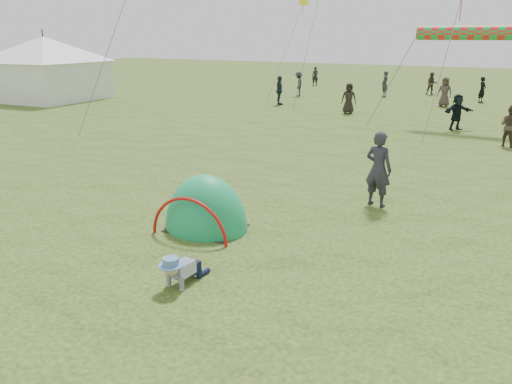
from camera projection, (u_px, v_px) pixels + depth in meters
The scene contains 17 objects.
ground at pixel (201, 296), 8.20m from camera, with size 140.00×140.00×0.00m, color #18410A.
crawling_toddler at pixel (180, 269), 8.48m from camera, with size 0.55×0.78×0.60m, color black, non-canonical shape.
popup_tent at pixel (206, 228), 11.08m from camera, with size 1.90×1.56×2.46m, color #0BA15D.
standing_adult at pixel (378, 169), 12.31m from camera, with size 0.69×0.45×1.89m, color #292834.
event_marquee at pixel (46, 66), 32.91m from camera, with size 6.37×6.37×4.38m, color white, non-canonical shape.
crowd_person_0 at pixel (315, 76), 43.02m from camera, with size 0.58×0.38×1.59m, color black.
crowd_person_1 at pixel (510, 126), 19.12m from camera, with size 0.78×0.60×1.60m, color #45362C.
crowd_person_4 at pixel (445, 92), 30.07m from camera, with size 0.86×0.56×1.75m, color #403630.
crowd_person_5 at pixel (457, 112), 22.51m from camera, with size 1.50×0.48×1.62m, color black.
crowd_person_6 at pixel (482, 90), 31.95m from camera, with size 0.59×0.39×1.62m, color black.
crowd_person_8 at pixel (279, 90), 30.77m from camera, with size 1.04×0.43×1.77m, color #1B2834.
crowd_person_9 at pixel (299, 84), 35.35m from camera, with size 1.09×0.63×1.69m, color #28272F.
crowd_person_10 at pixel (349, 98), 27.33m from camera, with size 0.81×0.53×1.65m, color black.
crowd_person_12 at pixel (385, 84), 35.04m from camera, with size 0.64×0.42×1.76m, color #2C2B31.
crowd_person_13 at pixel (432, 84), 36.18m from camera, with size 0.78×0.61×1.61m, color #3C332A.
rainbow_tube_kite at pixel (491, 33), 21.79m from camera, with size 0.64×0.64×6.27m, color red.
diamond_kite_2 at pixel (303, 1), 33.88m from camera, with size 0.70×0.70×0.00m, color yellow.
Camera 1 is at (4.55, -5.79, 4.08)m, focal length 35.00 mm.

